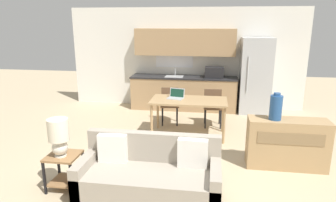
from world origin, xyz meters
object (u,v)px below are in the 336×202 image
(side_table, at_px, (64,166))
(credenza, at_px, (287,144))
(dining_table, at_px, (189,103))
(table_lamp, at_px, (59,135))
(refrigerator, at_px, (255,76))
(dining_chair_far_left, at_px, (170,103))
(dining_chair_far_right, at_px, (213,105))
(couch, at_px, (150,173))
(laptop, at_px, (176,96))
(vase, at_px, (276,107))

(side_table, xyz_separation_m, credenza, (3.27, 1.16, 0.06))
(dining_table, xyz_separation_m, table_lamp, (-1.58, -2.37, 0.12))
(side_table, bearing_deg, refrigerator, 53.81)
(refrigerator, height_order, table_lamp, refrigerator)
(credenza, height_order, dining_chair_far_left, dining_chair_far_left)
(refrigerator, bearing_deg, dining_chair_far_left, -150.16)
(dining_table, bearing_deg, dining_chair_far_right, 55.75)
(couch, height_order, table_lamp, table_lamp)
(couch, bearing_deg, dining_table, 82.19)
(couch, xyz_separation_m, dining_chair_far_left, (-0.18, 3.09, 0.15))
(refrigerator, relative_size, laptop, 5.29)
(refrigerator, height_order, vase, refrigerator)
(refrigerator, height_order, laptop, refrigerator)
(dining_table, bearing_deg, laptop, 162.16)
(couch, xyz_separation_m, table_lamp, (-1.26, -0.03, 0.49))
(credenza, bearing_deg, dining_chair_far_left, 138.88)
(dining_table, bearing_deg, couch, -97.81)
(credenza, bearing_deg, dining_chair_far_right, 122.42)
(table_lamp, bearing_deg, dining_chair_far_left, 70.93)
(dining_chair_far_left, bearing_deg, credenza, -49.32)
(side_table, xyz_separation_m, laptop, (1.29, 2.42, 0.48))
(side_table, distance_m, vase, 3.32)
(couch, relative_size, vase, 4.31)
(dining_table, xyz_separation_m, couch, (-0.32, -2.34, -0.37))
(table_lamp, bearing_deg, couch, 1.30)
(dining_table, distance_m, couch, 2.39)
(credenza, relative_size, vase, 2.88)
(refrigerator, height_order, dining_chair_far_left, refrigerator)
(side_table, bearing_deg, dining_chair_far_left, 70.94)
(refrigerator, xyz_separation_m, dining_chair_far_right, (-1.05, -1.20, -0.49))
(dining_table, height_order, dining_chair_far_right, dining_chair_far_right)
(table_lamp, height_order, dining_chair_far_right, table_lamp)
(side_table, distance_m, laptop, 2.79)
(dining_table, xyz_separation_m, credenza, (1.70, -1.17, -0.30))
(side_table, relative_size, credenza, 0.41)
(vase, xyz_separation_m, dining_chair_far_right, (-0.98, 1.91, -0.53))
(table_lamp, bearing_deg, laptop, 61.99)
(couch, bearing_deg, credenza, 30.12)
(dining_table, height_order, laptop, laptop)
(dining_table, distance_m, laptop, 0.31)
(refrigerator, relative_size, credenza, 1.55)
(credenza, bearing_deg, couch, -149.88)
(table_lamp, bearing_deg, refrigerator, 53.93)
(refrigerator, height_order, dining_table, refrigerator)
(vase, height_order, laptop, vase)
(side_table, height_order, dining_chair_far_left, dining_chair_far_left)
(refrigerator, height_order, dining_chair_far_right, refrigerator)
(dining_table, relative_size, table_lamp, 2.87)
(laptop, bearing_deg, credenza, -20.09)
(side_table, bearing_deg, couch, -0.45)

